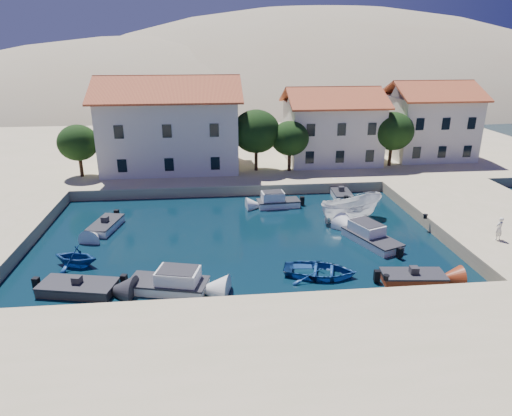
{
  "coord_description": "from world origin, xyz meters",
  "views": [
    {
      "loc": [
        -1.91,
        -21.67,
        13.98
      ],
      "look_at": [
        1.48,
        10.99,
        2.0
      ],
      "focal_mm": 32.0,
      "sensor_mm": 36.0,
      "label": 1
    }
  ],
  "objects_px": {
    "building_right": "(429,119)",
    "boat_east": "(350,219)",
    "building_mid": "(332,124)",
    "rowboat_south": "(320,275)",
    "cabin_cruiser_east": "(372,237)",
    "building_left": "(170,122)",
    "cabin_cruiser_south": "(168,283)",
    "pedestrian": "(499,229)"
  },
  "relations": [
    {
      "from": "cabin_cruiser_east",
      "to": "pedestrian",
      "type": "relative_size",
      "value": 3.12
    },
    {
      "from": "pedestrian",
      "to": "cabin_cruiser_south",
      "type": "bearing_deg",
      "value": -14.38
    },
    {
      "from": "building_right",
      "to": "boat_east",
      "type": "xyz_separation_m",
      "value": [
        -14.37,
        -17.16,
        -5.47
      ]
    },
    {
      "from": "building_mid",
      "to": "boat_east",
      "type": "distance_m",
      "value": 17.14
    },
    {
      "from": "cabin_cruiser_south",
      "to": "rowboat_south",
      "type": "distance_m",
      "value": 9.5
    },
    {
      "from": "building_mid",
      "to": "cabin_cruiser_south",
      "type": "height_order",
      "value": "building_mid"
    },
    {
      "from": "building_mid",
      "to": "cabin_cruiser_south",
      "type": "distance_m",
      "value": 31.49
    },
    {
      "from": "building_left",
      "to": "cabin_cruiser_south",
      "type": "height_order",
      "value": "building_left"
    },
    {
      "from": "rowboat_south",
      "to": "pedestrian",
      "type": "distance_m",
      "value": 13.35
    },
    {
      "from": "building_left",
      "to": "cabin_cruiser_east",
      "type": "distance_m",
      "value": 26.04
    },
    {
      "from": "building_right",
      "to": "boat_east",
      "type": "height_order",
      "value": "building_right"
    },
    {
      "from": "building_mid",
      "to": "pedestrian",
      "type": "relative_size",
      "value": 6.33
    },
    {
      "from": "building_mid",
      "to": "pedestrian",
      "type": "distance_m",
      "value": 24.38
    },
    {
      "from": "building_right",
      "to": "cabin_cruiser_east",
      "type": "distance_m",
      "value": 26.7
    },
    {
      "from": "building_right",
      "to": "cabin_cruiser_south",
      "type": "distance_m",
      "value": 39.89
    },
    {
      "from": "rowboat_south",
      "to": "cabin_cruiser_east",
      "type": "bearing_deg",
      "value": -32.72
    },
    {
      "from": "building_left",
      "to": "boat_east",
      "type": "height_order",
      "value": "building_left"
    },
    {
      "from": "building_mid",
      "to": "cabin_cruiser_east",
      "type": "relative_size",
      "value": 2.03
    },
    {
      "from": "cabin_cruiser_south",
      "to": "boat_east",
      "type": "relative_size",
      "value": 0.88
    },
    {
      "from": "cabin_cruiser_south",
      "to": "cabin_cruiser_east",
      "type": "relative_size",
      "value": 0.98
    },
    {
      "from": "building_left",
      "to": "cabin_cruiser_east",
      "type": "bearing_deg",
      "value": -51.81
    },
    {
      "from": "building_right",
      "to": "pedestrian",
      "type": "bearing_deg",
      "value": -104.11
    },
    {
      "from": "rowboat_south",
      "to": "boat_east",
      "type": "xyz_separation_m",
      "value": [
        4.84,
        9.29,
        0.0
      ]
    },
    {
      "from": "boat_east",
      "to": "pedestrian",
      "type": "bearing_deg",
      "value": -147.99
    },
    {
      "from": "rowboat_south",
      "to": "boat_east",
      "type": "height_order",
      "value": "boat_east"
    },
    {
      "from": "building_right",
      "to": "building_mid",
      "type": "bearing_deg",
      "value": -175.24
    },
    {
      "from": "rowboat_south",
      "to": "building_right",
      "type": "bearing_deg",
      "value": -20.56
    },
    {
      "from": "pedestrian",
      "to": "building_mid",
      "type": "bearing_deg",
      "value": -97.6
    },
    {
      "from": "building_mid",
      "to": "building_right",
      "type": "distance_m",
      "value": 12.04
    },
    {
      "from": "building_right",
      "to": "cabin_cruiser_east",
      "type": "bearing_deg",
      "value": -122.94
    },
    {
      "from": "building_mid",
      "to": "cabin_cruiser_east",
      "type": "height_order",
      "value": "building_mid"
    },
    {
      "from": "building_mid",
      "to": "cabin_cruiser_east",
      "type": "bearing_deg",
      "value": -96.14
    },
    {
      "from": "building_left",
      "to": "boat_east",
      "type": "relative_size",
      "value": 2.56
    },
    {
      "from": "cabin_cruiser_south",
      "to": "cabin_cruiser_east",
      "type": "xyz_separation_m",
      "value": [
        14.4,
        5.29,
        0.0
      ]
    },
    {
      "from": "building_right",
      "to": "rowboat_south",
      "type": "distance_m",
      "value": 33.14
    },
    {
      "from": "cabin_cruiser_east",
      "to": "rowboat_south",
      "type": "bearing_deg",
      "value": 110.01
    },
    {
      "from": "cabin_cruiser_south",
      "to": "pedestrian",
      "type": "distance_m",
      "value": 22.75
    },
    {
      "from": "cabin_cruiser_south",
      "to": "pedestrian",
      "type": "relative_size",
      "value": 3.05
    },
    {
      "from": "building_left",
      "to": "rowboat_south",
      "type": "distance_m",
      "value": 27.37
    },
    {
      "from": "building_left",
      "to": "rowboat_south",
      "type": "xyz_separation_m",
      "value": [
        10.79,
        -24.44,
        -5.94
      ]
    },
    {
      "from": "building_mid",
      "to": "rowboat_south",
      "type": "relative_size",
      "value": 2.29
    },
    {
      "from": "boat_east",
      "to": "pedestrian",
      "type": "distance_m",
      "value": 11.13
    }
  ]
}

